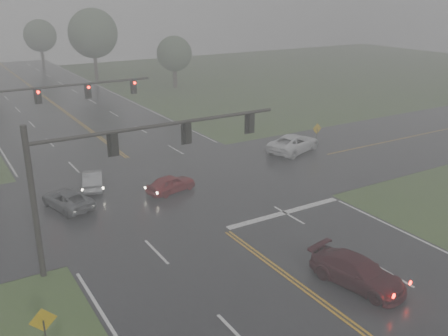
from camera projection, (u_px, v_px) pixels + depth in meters
main_road at (181, 198)px, 33.80m from camera, size 18.00×160.00×0.02m
cross_street at (168, 189)px, 35.41m from camera, size 120.00×14.00×0.02m
stop_bar at (285, 213)px, 31.50m from camera, size 8.50×0.50×0.01m
sedan_maroon at (356, 285)px, 23.79m from camera, size 2.90×5.05×1.38m
sedan_red at (171, 192)px, 34.80m from camera, size 3.84×2.24×1.23m
sedan_silver at (94, 188)px, 35.52m from camera, size 2.40×4.02×1.25m
car_grey at (68, 208)px, 32.25m from camera, size 2.94×4.56×1.17m
pickup_white at (293, 152)px, 43.57m from camera, size 6.03×4.22×1.53m
signal_gantry_near at (118, 158)px, 24.86m from camera, size 13.71×0.33×7.64m
signal_gantry_far at (41, 105)px, 37.86m from camera, size 12.95×0.37×7.23m
sign_diamond_west at (44, 327)px, 18.25m from camera, size 1.00×0.10×2.41m
sign_diamond_east at (317, 132)px, 43.79m from camera, size 0.98×0.08×2.35m
tree_ne_a at (93, 33)px, 75.82m from camera, size 7.47×7.47×10.97m
tree_e_near at (174, 54)px, 71.20m from camera, size 5.02×5.02×7.37m
tree_n_far at (40, 36)px, 90.77m from camera, size 5.84×5.84×8.58m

